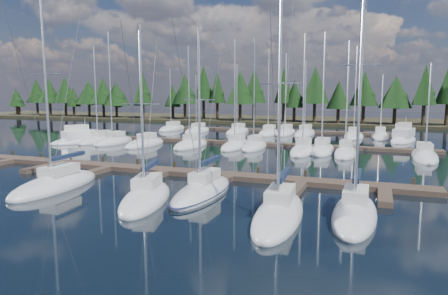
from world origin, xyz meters
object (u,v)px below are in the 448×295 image
at_px(front_sailboat_6, 355,213).
at_px(motor_yacht_left, 80,140).
at_px(front_sailboat_3, 146,198).
at_px(front_sailboat_4, 203,191).
at_px(motor_yacht_right, 403,138).
at_px(front_sailboat_2, 56,184).
at_px(main_dock, 166,172).
at_px(front_sailboat_5, 279,214).

bearing_deg(front_sailboat_6, motor_yacht_left, 149.61).
bearing_deg(motor_yacht_left, front_sailboat_3, -42.76).
bearing_deg(front_sailboat_4, motor_yacht_right, 69.39).
relative_size(front_sailboat_2, front_sailboat_3, 1.32).
relative_size(motor_yacht_left, motor_yacht_right, 0.94).
distance_m(main_dock, front_sailboat_6, 17.84).
distance_m(front_sailboat_2, front_sailboat_5, 17.48).
bearing_deg(motor_yacht_left, front_sailboat_6, -30.39).
bearing_deg(main_dock, front_sailboat_3, -68.90).
distance_m(front_sailboat_4, front_sailboat_6, 10.44).
distance_m(main_dock, front_sailboat_2, 9.14).
bearing_deg(front_sailboat_2, motor_yacht_left, 127.39).
bearing_deg(front_sailboat_3, front_sailboat_2, 173.47).
bearing_deg(main_dock, front_sailboat_4, -42.37).
xyz_separation_m(main_dock, front_sailboat_2, (-5.18, -7.52, 0.09)).
bearing_deg(motor_yacht_right, front_sailboat_4, -110.61).
distance_m(front_sailboat_3, motor_yacht_right, 46.76).
bearing_deg(motor_yacht_left, front_sailboat_5, -34.90).
xyz_separation_m(front_sailboat_5, motor_yacht_right, (8.89, 43.50, 0.21)).
bearing_deg(front_sailboat_4, motor_yacht_left, 143.72).
relative_size(main_dock, front_sailboat_5, 3.16).
relative_size(front_sailboat_2, front_sailboat_4, 1.27).
distance_m(front_sailboat_2, front_sailboat_6, 21.49).
distance_m(front_sailboat_3, front_sailboat_6, 13.09).
xyz_separation_m(front_sailboat_3, motor_yacht_right, (17.86, 43.22, 0.22)).
bearing_deg(front_sailboat_5, front_sailboat_6, 20.87).
height_order(main_dock, front_sailboat_3, front_sailboat_3).
height_order(front_sailboat_2, motor_yacht_left, front_sailboat_2).
height_order(front_sailboat_6, motor_yacht_right, front_sailboat_6).
height_order(front_sailboat_2, motor_yacht_right, front_sailboat_2).
relative_size(front_sailboat_5, motor_yacht_left, 1.54).
bearing_deg(front_sailboat_2, motor_yacht_right, 58.08).
relative_size(main_dock, front_sailboat_2, 2.85).
bearing_deg(motor_yacht_left, motor_yacht_right, 23.14).
relative_size(main_dock, motor_yacht_right, 4.56).
height_order(front_sailboat_3, front_sailboat_5, front_sailboat_5).
height_order(front_sailboat_3, motor_yacht_right, front_sailboat_3).
height_order(front_sailboat_6, motor_yacht_left, front_sailboat_6).
bearing_deg(front_sailboat_6, front_sailboat_5, -159.13).
xyz_separation_m(front_sailboat_5, motor_yacht_left, (-35.30, 24.62, 0.19)).
relative_size(main_dock, motor_yacht_left, 4.86).
height_order(front_sailboat_2, front_sailboat_4, front_sailboat_2).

